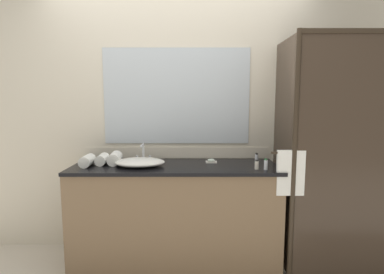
# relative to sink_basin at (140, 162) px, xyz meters

# --- Properties ---
(ground_plane) EXTENTS (8.00, 8.00, 0.00)m
(ground_plane) POSITION_rel_sink_basin_xyz_m (0.30, 0.04, -0.94)
(ground_plane) COLOR beige
(wall_back_with_mirror) EXTENTS (4.40, 0.06, 2.60)m
(wall_back_with_mirror) POSITION_rel_sink_basin_xyz_m (0.30, 0.39, 0.37)
(wall_back_with_mirror) COLOR beige
(wall_back_with_mirror) RESTS_ON ground_plane
(vanity_cabinet) EXTENTS (1.80, 0.58, 0.90)m
(vanity_cabinet) POSITION_rel_sink_basin_xyz_m (0.30, 0.05, -0.48)
(vanity_cabinet) COLOR brown
(vanity_cabinet) RESTS_ON ground_plane
(shower_enclosure) EXTENTS (1.20, 0.59, 2.00)m
(shower_enclosure) POSITION_rel_sink_basin_xyz_m (1.58, -0.15, 0.09)
(shower_enclosure) COLOR #2D2319
(shower_enclosure) RESTS_ON ground_plane
(sink_basin) EXTENTS (0.43, 0.31, 0.07)m
(sink_basin) POSITION_rel_sink_basin_xyz_m (0.00, 0.00, 0.00)
(sink_basin) COLOR white
(sink_basin) RESTS_ON vanity_cabinet
(faucet) EXTENTS (0.17, 0.14, 0.17)m
(faucet) POSITION_rel_sink_basin_xyz_m (-0.00, 0.18, 0.02)
(faucet) COLOR silver
(faucet) RESTS_ON vanity_cabinet
(soap_dish) EXTENTS (0.10, 0.07, 0.04)m
(soap_dish) POSITION_rel_sink_basin_xyz_m (0.63, 0.15, -0.02)
(soap_dish) COLOR silver
(soap_dish) RESTS_ON vanity_cabinet
(amenity_bottle_conditioner) EXTENTS (0.03, 0.03, 0.09)m
(amenity_bottle_conditioner) POSITION_rel_sink_basin_xyz_m (1.06, -0.13, 0.01)
(amenity_bottle_conditioner) COLOR silver
(amenity_bottle_conditioner) RESTS_ON vanity_cabinet
(amenity_bottle_shampoo) EXTENTS (0.03, 0.03, 0.08)m
(amenity_bottle_shampoo) POSITION_rel_sink_basin_xyz_m (0.99, -0.11, 0.00)
(amenity_bottle_shampoo) COLOR silver
(amenity_bottle_shampoo) RESTS_ON vanity_cabinet
(amenity_bottle_body_wash) EXTENTS (0.03, 0.03, 0.08)m
(amenity_bottle_body_wash) POSITION_rel_sink_basin_xyz_m (1.05, 0.18, 0.00)
(amenity_bottle_body_wash) COLOR silver
(amenity_bottle_body_wash) RESTS_ON vanity_cabinet
(rolled_towel_near_edge) EXTENTS (0.10, 0.20, 0.10)m
(rolled_towel_near_edge) POSITION_rel_sink_basin_xyz_m (-0.46, 0.00, 0.01)
(rolled_towel_near_edge) COLOR white
(rolled_towel_near_edge) RESTS_ON vanity_cabinet
(rolled_towel_middle) EXTENTS (0.10, 0.19, 0.09)m
(rolled_towel_middle) POSITION_rel_sink_basin_xyz_m (-0.35, 0.07, 0.01)
(rolled_towel_middle) COLOR white
(rolled_towel_middle) RESTS_ON vanity_cabinet
(rolled_towel_far_edge) EXTENTS (0.12, 0.22, 0.11)m
(rolled_towel_far_edge) POSITION_rel_sink_basin_xyz_m (-0.24, 0.08, 0.02)
(rolled_towel_far_edge) COLOR white
(rolled_towel_far_edge) RESTS_ON vanity_cabinet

